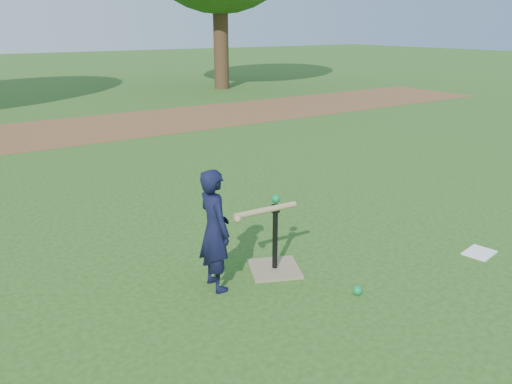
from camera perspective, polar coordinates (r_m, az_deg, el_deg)
ground at (r=4.33m, az=1.30°, el=-10.10°), size 80.00×80.00×0.00m
dirt_strip at (r=11.03m, az=-21.82°, el=6.40°), size 24.00×3.00×0.01m
child at (r=4.03m, az=-4.75°, el=-4.36°), size 0.26×0.38×1.02m
wiffle_ball_ground at (r=4.19m, az=11.52°, el=-10.95°), size 0.08×0.08×0.08m
clipboard at (r=5.26m, az=24.17°, el=-6.35°), size 0.34×0.28×0.01m
batting_tee at (r=4.46m, az=2.16°, el=-7.62°), size 0.57×0.57×0.61m
swing_action at (r=4.20m, az=1.00°, el=-1.91°), size 0.63×0.21×0.11m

